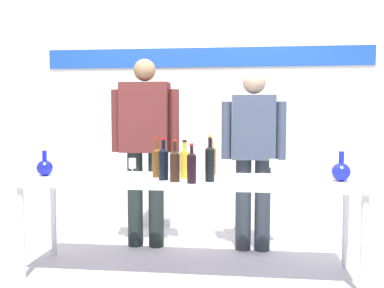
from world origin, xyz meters
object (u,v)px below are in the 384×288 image
Objects in this scene: wine_bottle_0 at (210,163)px; wine_glass_left_0 at (101,161)px; wine_bottle_4 at (210,161)px; wine_glass_left_1 at (62,164)px; presenter_right at (253,149)px; wine_bottle_6 at (175,165)px; wine_bottle_3 at (212,159)px; wine_glass_right_2 at (274,164)px; display_table at (190,185)px; wine_bottle_5 at (192,166)px; decanter_blue_left at (45,167)px; presenter_left at (145,139)px; wine_glass_left_2 at (132,164)px; wine_glass_right_0 at (317,165)px; wine_bottle_2 at (163,162)px; wine_bottle_7 at (157,161)px; wine_bottle_1 at (185,162)px; decanter_blue_right at (341,171)px; wine_glass_right_1 at (303,162)px.

wine_glass_left_0 is at bearing 160.81° from wine_bottle_0.
wine_bottle_4 is 2.38× the size of wine_glass_left_1.
wine_bottle_6 is (-0.58, -0.83, -0.05)m from presenter_right.
wine_bottle_3 reaches higher than wine_glass_right_2.
wine_bottle_0 reaches higher than wine_bottle_3.
display_table is at bearing 65.02° from wine_bottle_6.
wine_bottle_5 is 2.00× the size of wine_glass_left_0.
presenter_left is (0.66, 0.66, 0.19)m from decanter_blue_left.
wine_bottle_0 reaches higher than display_table.
decanter_blue_left is 0.71m from wine_glass_left_2.
wine_glass_right_0 is at bearing 19.07° from wine_bottle_5.
wine_bottle_3 is at bearing 22.10° from wine_glass_left_2.
wine_bottle_0 is at bearing -112.24° from presenter_right.
wine_bottle_7 is at bearing 118.81° from wine_bottle_2.
wine_bottle_1 is 0.93× the size of wine_bottle_2.
wine_glass_right_1 is at bearing 138.37° from decanter_blue_right.
wine_glass_left_1 is at bearing -178.59° from wine_bottle_4.
wine_bottle_7 is at bearing 173.87° from wine_bottle_4.
display_table is 0.30m from wine_bottle_5.
presenter_left is at bearing 124.08° from wine_bottle_1.
presenter_left is at bearing 134.24° from wine_bottle_4.
wine_glass_left_2 is at bearing -157.90° from wine_bottle_3.
wine_bottle_1 is 0.16m from wine_bottle_6.
wine_bottle_5 is at bearing -160.93° from wine_glass_right_0.
wine_bottle_1 is 1.96× the size of wine_glass_left_2.
wine_glass_left_1 is at bearing -172.37° from wine_glass_right_1.
wine_bottle_0 reaches higher than wine_glass_left_2.
wine_glass_right_1 is (0.72, -0.01, -0.02)m from wine_bottle_3.
wine_bottle_4 is at bearing -45.76° from presenter_left.
wine_bottle_6 reaches higher than wine_bottle_7.
wine_glass_right_2 is (0.15, -0.49, -0.07)m from presenter_right.
decanter_blue_left is 1.80m from wine_glass_right_2.
wine_bottle_0 is at bearing 7.92° from wine_bottle_6.
decanter_blue_left is at bearing -158.05° from presenter_right.
decanter_blue_right is 1.75m from presenter_left.
wine_glass_right_0 is (1.14, 0.19, -0.03)m from wine_bottle_2.
wine_bottle_5 reaches higher than wine_glass_right_1.
wine_glass_right_2 is at bearing 25.32° from wine_bottle_6.
wine_bottle_2 reaches higher than wine_bottle_3.
wine_bottle_4 is at bearing -6.59° from display_table.
wine_glass_right_2 is (0.82, 0.27, -0.03)m from wine_bottle_2.
decanter_blue_right is 1.37m from wine_bottle_7.
wine_bottle_7 is (0.89, 0.04, 0.06)m from decanter_blue_left.
wine_bottle_5 is at bearing -24.01° from wine_glass_left_2.
wine_bottle_1 is at bearing 110.46° from wine_bottle_5.
presenter_right reaches higher than wine_glass_left_2.
wine_bottle_2 is at bearing -164.62° from wine_bottle_4.
decanter_blue_right is 0.77× the size of wine_bottle_3.
decanter_blue_right is 1.15m from wine_bottle_1.
wine_bottle_2 is 0.64m from wine_glass_left_0.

